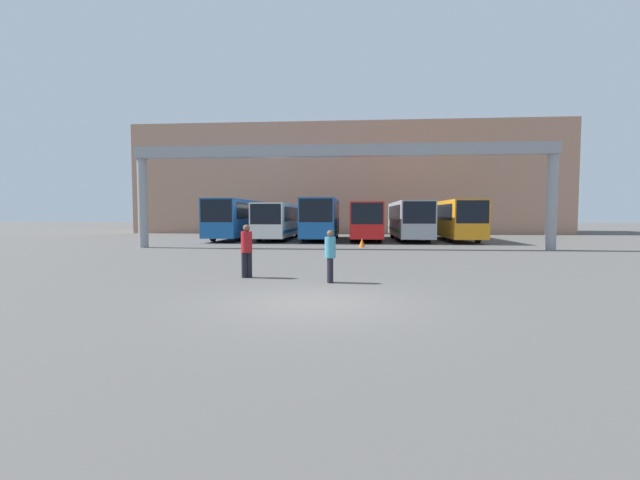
{
  "coord_description": "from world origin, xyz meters",
  "views": [
    {
      "loc": [
        0.97,
        -10.18,
        2.14
      ],
      "look_at": [
        -1.51,
        20.1,
        0.3
      ],
      "focal_mm": 24.0,
      "sensor_mm": 36.0,
      "label": 1
    }
  ],
  "objects_px": {
    "bus_slot_0": "(238,217)",
    "bus_slot_5": "(455,218)",
    "traffic_cone": "(362,243)",
    "pedestrian_mid_right": "(247,250)",
    "bus_slot_4": "(409,218)",
    "pedestrian_near_center": "(330,255)",
    "bus_slot_1": "(280,219)",
    "bus_slot_3": "(365,219)",
    "bus_slot_2": "(321,217)"
  },
  "relations": [
    {
      "from": "bus_slot_2",
      "to": "traffic_cone",
      "type": "distance_m",
      "value": 8.47
    },
    {
      "from": "bus_slot_4",
      "to": "pedestrian_near_center",
      "type": "relative_size",
      "value": 7.26
    },
    {
      "from": "traffic_cone",
      "to": "bus_slot_5",
      "type": "bearing_deg",
      "value": 46.1
    },
    {
      "from": "traffic_cone",
      "to": "bus_slot_1",
      "type": "bearing_deg",
      "value": 129.16
    },
    {
      "from": "bus_slot_1",
      "to": "traffic_cone",
      "type": "xyz_separation_m",
      "value": [
        6.87,
        -8.43,
        -1.43
      ]
    },
    {
      "from": "bus_slot_1",
      "to": "bus_slot_2",
      "type": "distance_m",
      "value": 3.72
    },
    {
      "from": "bus_slot_2",
      "to": "bus_slot_4",
      "type": "height_order",
      "value": "bus_slot_2"
    },
    {
      "from": "bus_slot_3",
      "to": "pedestrian_mid_right",
      "type": "height_order",
      "value": "bus_slot_3"
    },
    {
      "from": "bus_slot_5",
      "to": "pedestrian_mid_right",
      "type": "distance_m",
      "value": 24.56
    },
    {
      "from": "bus_slot_1",
      "to": "traffic_cone",
      "type": "relative_size",
      "value": 19.91
    },
    {
      "from": "bus_slot_3",
      "to": "bus_slot_4",
      "type": "bearing_deg",
      "value": 9.77
    },
    {
      "from": "bus_slot_0",
      "to": "bus_slot_5",
      "type": "bearing_deg",
      "value": -1.0
    },
    {
      "from": "bus_slot_3",
      "to": "pedestrian_near_center",
      "type": "height_order",
      "value": "bus_slot_3"
    },
    {
      "from": "bus_slot_0",
      "to": "bus_slot_4",
      "type": "distance_m",
      "value": 14.51
    },
    {
      "from": "bus_slot_0",
      "to": "traffic_cone",
      "type": "bearing_deg",
      "value": -38.18
    },
    {
      "from": "bus_slot_2",
      "to": "traffic_cone",
      "type": "bearing_deg",
      "value": -67.04
    },
    {
      "from": "bus_slot_3",
      "to": "traffic_cone",
      "type": "distance_m",
      "value": 8.04
    },
    {
      "from": "bus_slot_0",
      "to": "bus_slot_1",
      "type": "height_order",
      "value": "bus_slot_0"
    },
    {
      "from": "traffic_cone",
      "to": "pedestrian_mid_right",
      "type": "bearing_deg",
      "value": -106.71
    },
    {
      "from": "bus_slot_0",
      "to": "bus_slot_5",
      "type": "xyz_separation_m",
      "value": [
        18.14,
        -0.32,
        -0.07
      ]
    },
    {
      "from": "bus_slot_5",
      "to": "bus_slot_1",
      "type": "bearing_deg",
      "value": 178.04
    },
    {
      "from": "bus_slot_4",
      "to": "pedestrian_near_center",
      "type": "distance_m",
      "value": 23.59
    },
    {
      "from": "bus_slot_0",
      "to": "bus_slot_4",
      "type": "xyz_separation_m",
      "value": [
        14.51,
        0.27,
        -0.1
      ]
    },
    {
      "from": "bus_slot_0",
      "to": "bus_slot_2",
      "type": "bearing_deg",
      "value": -4.73
    },
    {
      "from": "bus_slot_1",
      "to": "bus_slot_5",
      "type": "height_order",
      "value": "bus_slot_5"
    },
    {
      "from": "bus_slot_4",
      "to": "pedestrian_near_center",
      "type": "xyz_separation_m",
      "value": [
        -5.24,
        -22.98,
        -0.94
      ]
    },
    {
      "from": "bus_slot_3",
      "to": "bus_slot_5",
      "type": "distance_m",
      "value": 7.26
    },
    {
      "from": "bus_slot_1",
      "to": "pedestrian_mid_right",
      "type": "height_order",
      "value": "bus_slot_1"
    },
    {
      "from": "bus_slot_2",
      "to": "bus_slot_3",
      "type": "distance_m",
      "value": 3.64
    },
    {
      "from": "bus_slot_0",
      "to": "bus_slot_1",
      "type": "xyz_separation_m",
      "value": [
        3.63,
        0.18,
        -0.19
      ]
    },
    {
      "from": "bus_slot_0",
      "to": "bus_slot_5",
      "type": "height_order",
      "value": "bus_slot_0"
    },
    {
      "from": "bus_slot_3",
      "to": "pedestrian_mid_right",
      "type": "bearing_deg",
      "value": -101.75
    },
    {
      "from": "pedestrian_near_center",
      "to": "bus_slot_3",
      "type": "bearing_deg",
      "value": 166.4
    },
    {
      "from": "bus_slot_0",
      "to": "traffic_cone",
      "type": "relative_size",
      "value": 19.3
    },
    {
      "from": "bus_slot_0",
      "to": "traffic_cone",
      "type": "xyz_separation_m",
      "value": [
        10.5,
        -8.25,
        -1.62
      ]
    },
    {
      "from": "bus_slot_4",
      "to": "bus_slot_1",
      "type": "bearing_deg",
      "value": -179.53
    },
    {
      "from": "bus_slot_0",
      "to": "bus_slot_2",
      "type": "relative_size",
      "value": 1.12
    },
    {
      "from": "bus_slot_1",
      "to": "traffic_cone",
      "type": "distance_m",
      "value": 10.97
    },
    {
      "from": "bus_slot_3",
      "to": "pedestrian_near_center",
      "type": "bearing_deg",
      "value": -94.11
    },
    {
      "from": "bus_slot_4",
      "to": "traffic_cone",
      "type": "xyz_separation_m",
      "value": [
        -4.01,
        -8.52,
        -1.52
      ]
    },
    {
      "from": "bus_slot_0",
      "to": "pedestrian_near_center",
      "type": "xyz_separation_m",
      "value": [
        9.28,
        -22.71,
        -1.04
      ]
    },
    {
      "from": "pedestrian_mid_right",
      "to": "traffic_cone",
      "type": "height_order",
      "value": "pedestrian_mid_right"
    },
    {
      "from": "bus_slot_0",
      "to": "bus_slot_3",
      "type": "relative_size",
      "value": 1.07
    },
    {
      "from": "bus_slot_1",
      "to": "pedestrian_mid_right",
      "type": "distance_m",
      "value": 22.24
    },
    {
      "from": "bus_slot_2",
      "to": "pedestrian_near_center",
      "type": "bearing_deg",
      "value": -84.78
    },
    {
      "from": "bus_slot_1",
      "to": "bus_slot_3",
      "type": "height_order",
      "value": "bus_slot_3"
    },
    {
      "from": "bus_slot_5",
      "to": "traffic_cone",
      "type": "height_order",
      "value": "bus_slot_5"
    },
    {
      "from": "bus_slot_5",
      "to": "pedestrian_near_center",
      "type": "bearing_deg",
      "value": -111.6
    },
    {
      "from": "bus_slot_0",
      "to": "pedestrian_mid_right",
      "type": "xyz_separation_m",
      "value": [
        6.41,
        -21.87,
        -0.96
      ]
    },
    {
      "from": "bus_slot_4",
      "to": "bus_slot_5",
      "type": "height_order",
      "value": "bus_slot_5"
    }
  ]
}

